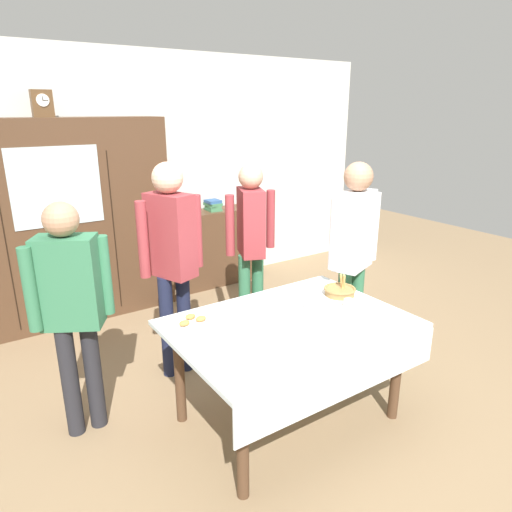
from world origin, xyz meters
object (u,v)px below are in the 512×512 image
at_px(spoon_front_edge, 274,329).
at_px(person_by_cabinet, 354,244).
at_px(bread_basket, 340,291).
at_px(book_stack, 213,205).
at_px(person_behind_table_right, 172,250).
at_px(pastry_plate, 192,322).
at_px(tea_cup_far_left, 349,304).
at_px(mantel_clock, 42,103).
at_px(spoon_back_edge, 348,334).
at_px(person_beside_shelf, 72,300).
at_px(tea_cup_back_edge, 204,338).
at_px(spoon_near_left, 278,313).
at_px(wall_cabinet, 57,225).
at_px(bookshelf_low, 214,247).
at_px(person_near_right_end, 251,235).
at_px(dining_table, 293,338).
at_px(tea_cup_far_right, 310,307).

bearing_deg(spoon_front_edge, person_by_cabinet, 19.99).
bearing_deg(bread_basket, book_stack, 83.69).
distance_m(person_behind_table_right, person_by_cabinet, 1.46).
distance_m(book_stack, pastry_plate, 2.69).
bearing_deg(tea_cup_far_left, mantel_clock, 117.69).
height_order(book_stack, person_behind_table_right, person_behind_table_right).
height_order(tea_cup_far_left, spoon_back_edge, tea_cup_far_left).
bearing_deg(person_by_cabinet, person_beside_shelf, 171.46).
distance_m(bread_basket, person_by_cabinet, 0.47).
distance_m(tea_cup_back_edge, spoon_near_left, 0.61).
relative_size(wall_cabinet, bookshelf_low, 2.11).
relative_size(spoon_near_left, person_behind_table_right, 0.07).
distance_m(mantel_clock, spoon_back_edge, 3.38).
height_order(mantel_clock, spoon_back_edge, mantel_clock).
bearing_deg(person_near_right_end, person_by_cabinet, -63.52).
relative_size(dining_table, wall_cabinet, 0.70).
xyz_separation_m(pastry_plate, spoon_near_left, (0.57, -0.18, -0.01)).
xyz_separation_m(dining_table, book_stack, (0.86, 2.64, 0.34)).
distance_m(tea_cup_back_edge, tea_cup_far_left, 1.09).
xyz_separation_m(book_stack, person_near_right_end, (-0.36, -1.38, 0.00)).
relative_size(bookshelf_low, spoon_back_edge, 8.72).
bearing_deg(tea_cup_far_left, person_by_cabinet, 43.16).
relative_size(mantel_clock, tea_cup_far_right, 1.85).
distance_m(book_stack, spoon_back_edge, 3.03).
bearing_deg(person_near_right_end, wall_cabinet, 136.54).
distance_m(spoon_back_edge, person_beside_shelf, 1.74).
height_order(pastry_plate, spoon_near_left, pastry_plate).
height_order(tea_cup_back_edge, person_beside_shelf, person_beside_shelf).
height_order(mantel_clock, pastry_plate, mantel_clock).
bearing_deg(dining_table, tea_cup_far_right, 22.73).
distance_m(dining_table, person_near_right_end, 1.40).
bearing_deg(person_beside_shelf, tea_cup_far_left, -23.69).
bearing_deg(wall_cabinet, spoon_front_edge, -73.80).
relative_size(person_near_right_end, person_beside_shelf, 1.04).
bearing_deg(bookshelf_low, person_beside_shelf, -137.04).
height_order(tea_cup_back_edge, tea_cup_far_left, same).
distance_m(tea_cup_far_left, person_near_right_end, 1.30).
xyz_separation_m(pastry_plate, person_beside_shelf, (-0.65, 0.35, 0.19)).
distance_m(dining_table, tea_cup_far_left, 0.50).
xyz_separation_m(bookshelf_low, person_behind_table_right, (-1.25, -1.61, 0.60)).
bearing_deg(pastry_plate, spoon_front_edge, -41.87).
xyz_separation_m(dining_table, spoon_back_edge, (0.19, -0.31, 0.10)).
distance_m(pastry_plate, spoon_near_left, 0.59).
height_order(pastry_plate, spoon_front_edge, pastry_plate).
bearing_deg(bread_basket, spoon_near_left, 179.90).
bearing_deg(person_beside_shelf, wall_cabinet, 80.88).
distance_m(book_stack, spoon_near_left, 2.61).
height_order(dining_table, bookshelf_low, bookshelf_low).
distance_m(pastry_plate, spoon_front_edge, 0.54).
distance_m(book_stack, person_behind_table_right, 2.04).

